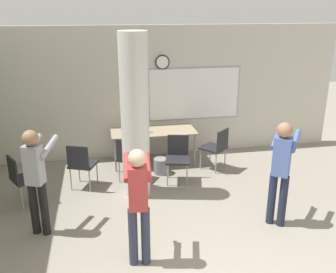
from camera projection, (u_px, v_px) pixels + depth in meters
name	position (u px, v px, depth m)	size (l,w,h in m)	color
wall_back	(160.00, 92.00, 8.07)	(8.00, 0.15, 2.80)	beige
support_pillar	(135.00, 118.00, 6.23)	(0.47, 0.47, 2.80)	silver
folding_table	(153.00, 133.00, 7.75)	(1.74, 0.74, 0.72)	tan
bottle_on_table	(147.00, 128.00, 7.60)	(0.06, 0.06, 0.26)	#1E6B2D
waste_bin	(161.00, 166.00, 7.42)	(0.27, 0.27, 0.31)	gray
chair_table_left	(130.00, 157.00, 6.95)	(0.61, 0.61, 0.87)	#232328
chair_table_right	(217.00, 146.00, 7.49)	(0.62, 0.62, 0.87)	#232328
chair_by_left_wall	(22.00, 176.00, 6.14)	(0.60, 0.60, 0.87)	#232328
chair_table_front	(178.00, 155.00, 7.00)	(0.53, 0.53, 0.87)	#232328
chair_near_pillar	(81.00, 163.00, 6.69)	(0.57, 0.57, 0.87)	#232328
person_playing_side	(281.00, 166.00, 5.45)	(0.59, 0.66, 1.62)	#1E2338
person_watching_back	(36.00, 174.00, 5.22)	(0.50, 0.64, 1.59)	black
person_playing_front	(138.00, 198.00, 4.58)	(0.38, 0.64, 1.58)	#2D3347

